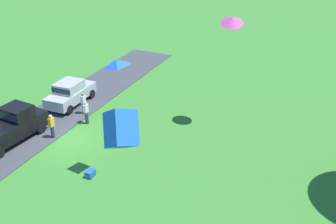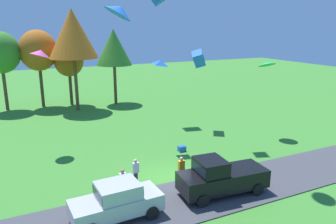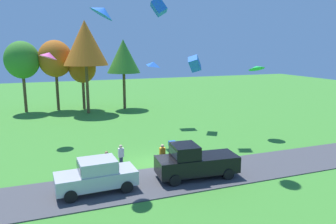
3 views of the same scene
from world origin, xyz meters
The scene contains 11 objects.
ground_plane centered at (0.00, 0.00, 0.00)m, with size 120.00×120.00×0.00m, color #3D842D.
pavement_strip centered at (0.00, -2.88, 0.03)m, with size 36.00×4.40×0.06m, color #424247.
car_sedan_near_entrance centered at (-4.29, -3.01, 1.04)m, with size 4.47×2.10×1.84m.
car_pickup_far_end centered at (1.59, -3.13, 1.11)m, with size 5.14×2.36×2.14m.
person_watching_sky centered at (-2.28, -0.16, 0.88)m, with size 0.36×0.24×1.71m.
person_on_lawn centered at (0.29, -1.02, 0.88)m, with size 0.36×0.24×1.71m.
person_beside_suv centered at (-3.39, -1.16, 0.88)m, with size 0.36×0.24×1.71m.
cooler_box centered at (2.80, 3.60, 0.20)m, with size 0.56×0.40×0.40m, color blue.
kite_delta_high_left centered at (-6.17, 8.62, 7.31)m, with size 1.43×1.43×0.44m, color #EA4C9E.
kite_box_near_flag centered at (7.01, 8.46, 6.38)m, with size 0.92×0.92×1.29m, color blue.
kite_diamond_topmost centered at (1.74, 5.07, 6.60)m, with size 0.88×1.05×0.37m, color blue.
Camera 1 is at (17.33, 14.99, 13.25)m, focal length 42.00 mm.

